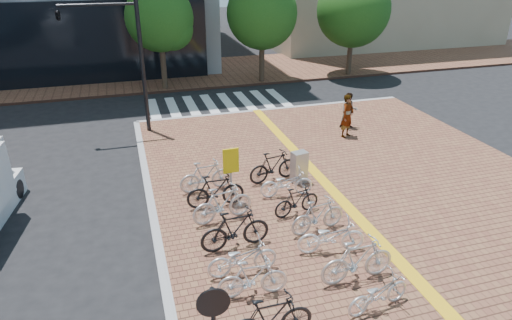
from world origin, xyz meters
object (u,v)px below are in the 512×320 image
object	(u,v)px
bike_10	(318,216)
traffic_light_pole	(105,38)
pedestrian_a	(347,116)
yellow_sign	(231,166)
bike_2	(242,258)
bike_4	(222,204)
pedestrian_b	(349,110)
bike_0	(271,319)
bike_3	(235,230)
bike_9	(331,236)
bike_7	(378,293)
bike_5	(215,191)
bike_1	(253,278)
bike_12	(286,183)
bike_13	(273,166)
utility_box	(299,167)
bike_11	(297,201)
bike_6	(206,176)
bike_8	(358,260)

from	to	relation	value
bike_10	traffic_light_pole	distance (m)	11.75
pedestrian_a	yellow_sign	size ratio (longest dim) A/B	0.99
bike_2	bike_4	size ratio (longest dim) A/B	0.94
bike_4	pedestrian_b	size ratio (longest dim) A/B	1.18
bike_0	bike_3	distance (m)	3.36
bike_9	yellow_sign	xyz separation A→B (m)	(-1.91, 3.37, 0.83)
bike_2	bike_7	distance (m)	3.33
bike_5	bike_10	distance (m)	3.37
bike_1	pedestrian_b	bearing A→B (deg)	-32.95
bike_12	yellow_sign	bearing A→B (deg)	90.72
bike_13	pedestrian_a	size ratio (longest dim) A/B	0.99
utility_box	pedestrian_a	bearing A→B (deg)	44.00
bike_1	bike_4	bearing A→B (deg)	3.49
bike_2	bike_13	world-z (taller)	bike_13
bike_1	bike_5	bearing A→B (deg)	3.98
bike_2	bike_12	size ratio (longest dim) A/B	1.01
bike_2	bike_11	xyz separation A→B (m)	(2.34, 2.27, 0.00)
bike_5	bike_6	bearing A→B (deg)	5.10
bike_7	bike_10	distance (m)	3.31
bike_4	traffic_light_pole	bearing A→B (deg)	8.10
bike_9	traffic_light_pole	world-z (taller)	traffic_light_pole
bike_7	pedestrian_a	world-z (taller)	pedestrian_a
pedestrian_a	traffic_light_pole	world-z (taller)	traffic_light_pole
bike_3	pedestrian_b	distance (m)	10.57
bike_12	pedestrian_b	world-z (taller)	pedestrian_b
bike_13	yellow_sign	size ratio (longest dim) A/B	0.99
bike_8	bike_12	world-z (taller)	bike_8
bike_5	bike_8	distance (m)	5.20
bike_6	bike_4	bearing A→B (deg)	176.71
bike_4	bike_12	size ratio (longest dim) A/B	1.08
bike_4	bike_6	xyz separation A→B (m)	(-0.12, 2.03, -0.03)
bike_9	bike_11	size ratio (longest dim) A/B	1.17
bike_2	bike_3	xyz separation A→B (m)	(0.10, 1.11, 0.11)
pedestrian_a	bike_12	bearing A→B (deg)	-165.49
bike_4	bike_9	size ratio (longest dim) A/B	1.04
bike_5	pedestrian_b	size ratio (longest dim) A/B	1.14
bike_13	bike_6	bearing A→B (deg)	80.39
bike_7	bike_11	bearing A→B (deg)	-6.87
bike_10	bike_4	bearing A→B (deg)	51.93
bike_13	pedestrian_b	bearing A→B (deg)	-60.99
bike_7	bike_13	bearing A→B (deg)	-8.40
bike_12	pedestrian_b	xyz separation A→B (m)	(4.97, 5.29, 0.35)
bike_11	utility_box	size ratio (longest dim) A/B	1.38
bike_9	pedestrian_a	bearing A→B (deg)	-20.92
bike_7	pedestrian_a	size ratio (longest dim) A/B	0.88
bike_7	bike_13	distance (m)	6.72
bike_9	bike_11	distance (m)	2.07
bike_10	utility_box	bearing A→B (deg)	-21.38
bike_7	yellow_sign	xyz separation A→B (m)	(-1.99, 5.66, 0.87)
bike_11	bike_4	bearing A→B (deg)	70.73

